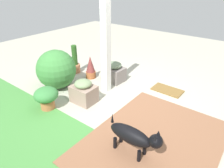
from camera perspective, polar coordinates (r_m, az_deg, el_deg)
The scene contains 11 objects.
ground_plane at distance 4.25m, azimuth 1.59°, elevation -4.24°, with size 12.00×12.00×0.00m, color #B2B09C.
brick_path at distance 3.32m, azimuth 11.48°, elevation -15.44°, with size 1.80×2.40×0.02m, color #8C5C40.
porch_pillar at distance 4.18m, azimuth -1.73°, elevation 10.52°, with size 0.15×0.15×2.02m, color white.
stone_planter_nearest at distance 4.89m, azimuth 0.57°, elevation 3.34°, with size 0.49×0.41×0.48m.
stone_planter_mid at distance 4.09m, azimuth -7.90°, elevation -2.16°, with size 0.48×0.38×0.48m.
round_shrub at distance 4.69m, azimuth -15.25°, elevation 3.96°, with size 0.87×0.87×0.87m, color #3D813C.
terracotta_pot_spiky at distance 5.06m, azimuth -6.01°, elevation 4.57°, with size 0.24×0.24×0.57m.
terracotta_pot_tall at distance 5.42m, azimuth -10.22°, elevation 5.79°, with size 0.24×0.24×0.73m.
terracotta_pot_broad at distance 4.03m, azimuth -17.81°, elevation -3.29°, with size 0.45×0.45×0.44m.
dog at distance 2.90m, azimuth 6.06°, elevation -14.25°, with size 0.80×0.22×0.55m.
doormat at distance 4.71m, azimuth 15.16°, elevation -1.65°, with size 0.65×0.37×0.03m, color brown.
Camera 1 is at (-2.10, 2.92, 2.25)m, focal length 32.81 mm.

